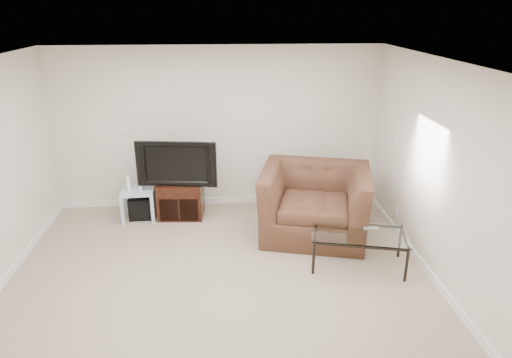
{
  "coord_description": "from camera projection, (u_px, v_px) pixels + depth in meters",
  "views": [
    {
      "loc": [
        0.08,
        -4.36,
        3.04
      ],
      "look_at": [
        0.5,
        1.2,
        0.9
      ],
      "focal_mm": 32.0,
      "sensor_mm": 36.0,
      "label": 1
    }
  ],
  "objects": [
    {
      "name": "floor",
      "position": [
        220.0,
        292.0,
        5.14
      ],
      "size": [
        5.0,
        5.0,
        0.0
      ],
      "primitive_type": "plane",
      "color": "tan",
      "rests_on": "ground"
    },
    {
      "name": "ceiling",
      "position": [
        212.0,
        66.0,
        4.25
      ],
      "size": [
        5.0,
        5.0,
        0.0
      ],
      "primitive_type": "plane",
      "color": "white",
      "rests_on": "ground"
    },
    {
      "name": "wall_back",
      "position": [
        217.0,
        129.0,
        7.02
      ],
      "size": [
        5.0,
        0.02,
        2.5
      ],
      "primitive_type": "cube",
      "color": "silver",
      "rests_on": "ground"
    },
    {
      "name": "wall_right",
      "position": [
        451.0,
        183.0,
        4.87
      ],
      "size": [
        0.02,
        5.0,
        2.5
      ],
      "primitive_type": "cube",
      "color": "silver",
      "rests_on": "ground"
    },
    {
      "name": "plate_back",
      "position": [
        125.0,
        131.0,
        6.91
      ],
      "size": [
        0.12,
        0.02,
        0.12
      ],
      "primitive_type": "cube",
      "color": "white",
      "rests_on": "wall_back"
    },
    {
      "name": "plate_right_switch",
      "position": [
        396.0,
        142.0,
        6.36
      ],
      "size": [
        0.02,
        0.09,
        0.13
      ],
      "primitive_type": "cube",
      "color": "white",
      "rests_on": "wall_right"
    },
    {
      "name": "plate_right_outlet",
      "position": [
        396.0,
        212.0,
        6.42
      ],
      "size": [
        0.02,
        0.08,
        0.12
      ],
      "primitive_type": "cube",
      "color": "white",
      "rests_on": "wall_right"
    },
    {
      "name": "tv_stand",
      "position": [
        181.0,
        199.0,
        6.91
      ],
      "size": [
        0.69,
        0.51,
        0.55
      ],
      "primitive_type": null,
      "rotation": [
        0.0,
        0.0,
        -0.07
      ],
      "color": "black",
      "rests_on": "floor"
    },
    {
      "name": "dvd_player",
      "position": [
        180.0,
        189.0,
        6.81
      ],
      "size": [
        0.36,
        0.26,
        0.05
      ],
      "primitive_type": "cube",
      "rotation": [
        0.0,
        0.0,
        -0.07
      ],
      "color": "black",
      "rests_on": "tv_stand"
    },
    {
      "name": "television",
      "position": [
        178.0,
        162.0,
        6.67
      ],
      "size": [
        1.11,
        0.36,
        0.67
      ],
      "primitive_type": "imported",
      "rotation": [
        0.0,
        0.0,
        -0.13
      ],
      "color": "black",
      "rests_on": "tv_stand"
    },
    {
      "name": "side_table",
      "position": [
        139.0,
        203.0,
        6.88
      ],
      "size": [
        0.51,
        0.51,
        0.46
      ],
      "primitive_type": null,
      "rotation": [
        0.0,
        0.0,
        0.06
      ],
      "color": "#AABFD2",
      "rests_on": "floor"
    },
    {
      "name": "subwoofer",
      "position": [
        141.0,
        207.0,
        6.93
      ],
      "size": [
        0.36,
        0.36,
        0.35
      ],
      "primitive_type": "cube",
      "rotation": [
        0.0,
        0.0,
        0.05
      ],
      "color": "black",
      "rests_on": "floor"
    },
    {
      "name": "game_console",
      "position": [
        129.0,
        183.0,
        6.73
      ],
      "size": [
        0.07,
        0.16,
        0.21
      ],
      "primitive_type": "cube",
      "rotation": [
        0.0,
        0.0,
        0.17
      ],
      "color": "white",
      "rests_on": "side_table"
    },
    {
      "name": "game_case",
      "position": [
        141.0,
        184.0,
        6.76
      ],
      "size": [
        0.05,
        0.14,
        0.18
      ],
      "primitive_type": "cube",
      "rotation": [
        0.0,
        0.0,
        -0.0
      ],
      "color": "silver",
      "rests_on": "side_table"
    },
    {
      "name": "recliner",
      "position": [
        315.0,
        191.0,
        6.26
      ],
      "size": [
        1.65,
        1.28,
        1.28
      ],
      "primitive_type": "imported",
      "rotation": [
        0.0,
        0.0,
        -0.25
      ],
      "color": "#4C3521",
      "rests_on": "floor"
    },
    {
      "name": "coffee_table",
      "position": [
        358.0,
        249.0,
        5.61
      ],
      "size": [
        1.27,
        0.9,
        0.45
      ],
      "primitive_type": null,
      "rotation": [
        0.0,
        0.0,
        -0.23
      ],
      "color": "black",
      "rests_on": "floor"
    },
    {
      "name": "remote",
      "position": [
        371.0,
        228.0,
        5.62
      ],
      "size": [
        0.18,
        0.07,
        0.02
      ],
      "primitive_type": "cube",
      "rotation": [
        0.0,
        0.0,
        -0.09
      ],
      "color": "#B2B2B7",
      "rests_on": "coffee_table"
    }
  ]
}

